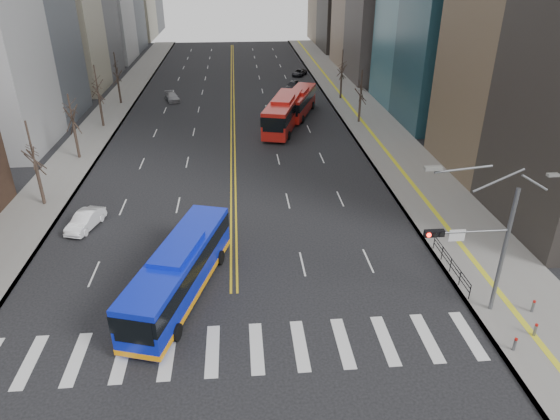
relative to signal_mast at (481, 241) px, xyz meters
name	(u,v)px	position (x,y,z in m)	size (l,w,h in m)	color
ground	(235,349)	(-13.77, -2.00, -4.86)	(220.00, 220.00, 0.00)	black
sidewalk_right	(361,111)	(3.73, 43.00, -4.78)	(7.00, 130.00, 0.15)	gray
sidewalk_left	(107,117)	(-30.27, 43.00, -4.78)	(5.00, 130.00, 0.15)	gray
crosswalk	(235,349)	(-13.77, -2.00, -4.85)	(26.70, 4.00, 0.01)	silver
centerline	(233,96)	(-13.77, 53.00, -4.85)	(0.55, 100.00, 0.01)	gold
signal_mast	(481,241)	(0.00, 0.00, 0.00)	(5.37, 0.37, 9.39)	slate
pedestrian_railing	(451,263)	(0.53, 4.00, -4.03)	(0.06, 6.06, 1.02)	black
bollards	(528,326)	(2.50, -2.16, -4.30)	(2.87, 3.17, 0.78)	slate
street_trees	(165,100)	(-20.94, 32.55, 0.02)	(35.20, 47.20, 7.60)	#2E221C
blue_bus	(179,270)	(-17.00, 3.14, -3.00)	(5.96, 12.37, 3.53)	#0C1FC2
red_bus_near	(283,112)	(-7.60, 36.31, -2.72)	(6.07, 12.55, 3.85)	red
red_bus_far	(299,101)	(-4.98, 42.05, -2.93)	(5.94, 11.10, 3.46)	red
car_white	(85,220)	(-25.16, 12.52, -4.19)	(1.40, 4.02, 1.33)	white
car_dark_mid	(293,85)	(-4.19, 56.39, -4.15)	(1.67, 4.15, 1.41)	black
car_silver	(172,97)	(-22.57, 51.01, -4.26)	(1.67, 4.11, 1.19)	gray
car_dark_far	(299,73)	(-1.88, 66.74, -4.30)	(1.83, 3.98, 1.11)	black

